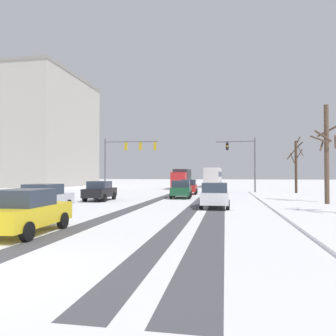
# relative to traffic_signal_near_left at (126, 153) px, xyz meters

# --- Properties ---
(wheel_track_left_lane) EXTENTS (0.99, 38.24, 0.01)m
(wheel_track_left_lane) POSITION_rel_traffic_signal_near_left_xyz_m (5.82, -13.55, -4.80)
(wheel_track_left_lane) COLOR #4C4C51
(wheel_track_left_lane) RESTS_ON ground
(wheel_track_right_lane) EXTENTS (0.84, 38.24, 0.01)m
(wheel_track_right_lane) POSITION_rel_traffic_signal_near_left_xyz_m (9.58, -13.55, -4.80)
(wheel_track_right_lane) COLOR #4C4C51
(wheel_track_right_lane) RESTS_ON ground
(wheel_track_center) EXTENTS (1.07, 38.24, 0.01)m
(wheel_track_center) POSITION_rel_traffic_signal_near_left_xyz_m (11.08, -13.55, -4.80)
(wheel_track_center) COLOR #4C4C51
(wheel_track_center) RESTS_ON ground
(sidewalk_kerb_right) EXTENTS (4.00, 38.24, 0.12)m
(sidewalk_kerb_right) POSITION_rel_traffic_signal_near_left_xyz_m (16.48, -15.29, -4.74)
(sidewalk_kerb_right) COLOR white
(sidewalk_kerb_right) RESTS_ON ground
(traffic_signal_near_left) EXTENTS (6.47, 0.70, 6.50)m
(traffic_signal_near_left) POSITION_rel_traffic_signal_near_left_xyz_m (0.00, 0.00, 0.00)
(traffic_signal_near_left) COLOR #56565B
(traffic_signal_near_left) RESTS_ON ground
(traffic_signal_near_right) EXTENTS (4.63, 0.39, 6.50)m
(traffic_signal_near_right) POSITION_rel_traffic_signal_near_left_xyz_m (13.88, 1.89, -0.47)
(traffic_signal_near_right) COLOR #56565B
(traffic_signal_near_right) RESTS_ON ground
(car_red_lead) EXTENTS (1.96, 4.16, 1.62)m
(car_red_lead) POSITION_rel_traffic_signal_near_left_xyz_m (7.64, -1.17, -3.99)
(car_red_lead) COLOR red
(car_red_lead) RESTS_ON ground
(car_dark_green_second) EXTENTS (2.02, 4.19, 1.62)m
(car_dark_green_second) POSITION_rel_traffic_signal_near_left_xyz_m (7.64, -7.45, -3.99)
(car_dark_green_second) COLOR #194C2D
(car_dark_green_second) RESTS_ON ground
(car_black_third) EXTENTS (1.97, 4.17, 1.62)m
(car_black_third) POSITION_rel_traffic_signal_near_left_xyz_m (1.37, -11.52, -3.99)
(car_black_third) COLOR black
(car_black_third) RESTS_ON ground
(car_white_fourth) EXTENTS (1.88, 4.12, 1.62)m
(car_white_fourth) POSITION_rel_traffic_signal_near_left_xyz_m (10.97, -15.78, -3.99)
(car_white_fourth) COLOR silver
(car_white_fourth) RESTS_ON ground
(car_silver_fifth) EXTENTS (1.89, 4.13, 1.62)m
(car_silver_fifth) POSITION_rel_traffic_signal_near_left_xyz_m (1.48, -20.09, -3.99)
(car_silver_fifth) COLOR #B7BABF
(car_silver_fifth) RESTS_ON ground
(car_yellow_cab_sixth) EXTENTS (1.98, 4.17, 1.62)m
(car_yellow_cab_sixth) POSITION_rel_traffic_signal_near_left_xyz_m (4.51, -26.37, -3.99)
(car_yellow_cab_sixth) COLOR yellow
(car_yellow_cab_sixth) RESTS_ON ground
(bus_oncoming) EXTENTS (2.96, 11.08, 3.38)m
(bus_oncoming) POSITION_rel_traffic_signal_near_left_xyz_m (9.50, 22.36, -2.81)
(bus_oncoming) COLOR silver
(bus_oncoming) RESTS_ON ground
(box_truck_delivery) EXTENTS (2.35, 7.42, 3.02)m
(box_truck_delivery) POSITION_rel_traffic_signal_near_left_xyz_m (5.04, 12.11, -3.17)
(box_truck_delivery) COLOR red
(box_truck_delivery) RESTS_ON ground
(bare_tree_sidewalk_mid) EXTENTS (2.10, 2.12, 7.35)m
(bare_tree_sidewalk_mid) POSITION_rel_traffic_signal_near_left_xyz_m (19.04, -11.52, -0.95)
(bare_tree_sidewalk_mid) COLOR brown
(bare_tree_sidewalk_mid) RESTS_ON ground
(bare_tree_sidewalk_far) EXTENTS (1.88, 1.89, 6.69)m
(bare_tree_sidewalk_far) POSITION_rel_traffic_signal_near_left_xyz_m (19.93, 3.19, -1.35)
(bare_tree_sidewalk_far) COLOR #423023
(bare_tree_sidewalk_far) RESTS_ON ground
(office_building_far_left_block) EXTENTS (27.26, 21.93, 21.05)m
(office_building_far_left_block) POSITION_rel_traffic_signal_near_left_xyz_m (-29.41, 20.12, 5.72)
(office_building_far_left_block) COLOR #B2ADA3
(office_building_far_left_block) RESTS_ON ground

